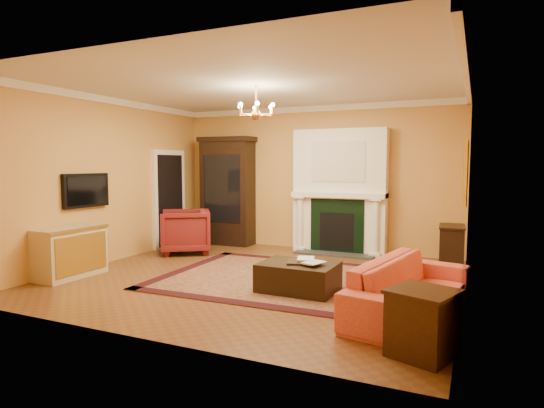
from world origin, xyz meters
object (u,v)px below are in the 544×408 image
Objects in this scene: wingback_armchair at (185,229)px; coral_sofa at (411,279)px; leather_ottoman at (298,277)px; commode at (70,252)px; end_table at (422,325)px; pedestal_table at (180,231)px; console_table at (451,249)px; china_cabinet at (228,193)px.

wingback_armchair reaches higher than coral_sofa.
wingback_armchair is 3.54m from leather_ottoman.
leather_ottoman is (3.62, 0.72, -0.19)m from commode.
pedestal_table is at bearing 146.04° from end_table.
console_table is (0.32, 2.66, -0.07)m from coral_sofa.
end_table is 0.57× the size of leather_ottoman.
pedestal_table is (-0.39, 0.35, -0.10)m from wingback_armchair.
coral_sofa is at bearing 5.32° from commode.
china_cabinet reaches higher than coral_sofa.
pedestal_table reaches higher than end_table.
wingback_armchair reaches higher than pedestal_table.
leather_ottoman is at bearing 12.97° from commode.
china_cabinet is 5.57m from coral_sofa.
commode is at bearing 104.44° from coral_sofa.
console_table is at bearing 62.40° from wingback_armchair.
china_cabinet is 2.17× the size of leather_ottoman.
pedestal_table is at bearing -166.38° from wingback_armchair.
leather_ottoman is (3.10, -1.68, -0.27)m from wingback_armchair.
leather_ottoman is at bearing -30.25° from pedestal_table.
commode is at bearing -154.50° from console_table.
wingback_armchair is 1.31× the size of console_table.
china_cabinet is at bearing 136.06° from end_table.
wingback_armchair is at bearing -42.11° from pedestal_table.
end_table is (5.45, -0.83, -0.10)m from commode.
console_table is at bearing 2.45° from pedestal_table.
china_cabinet is at bearing 134.93° from leather_ottoman.
coral_sofa reaches higher than pedestal_table.
pedestal_table is 0.62× the size of commode.
leather_ottoman is at bearing -47.33° from china_cabinet.
china_cabinet is at bearing 133.58° from wingback_armchair.
wingback_armchair is 5.12m from coral_sofa.
console_table is (4.73, -0.68, -0.78)m from china_cabinet.
wingback_armchair is at bearing 152.57° from leather_ottoman.
wingback_armchair is at bearing 146.77° from end_table.
wingback_armchair is 5.03m from console_table.
pedestal_table is at bearing -127.38° from china_cabinet.
console_table reaches higher than leather_ottoman.
wingback_armchair is 0.92× the size of leather_ottoman.
commode is (-0.78, -3.67, -0.75)m from china_cabinet.
wingback_armchair is 0.54m from pedestal_table.
coral_sofa is at bearing -12.87° from leather_ottoman.
leather_ottoman is (3.49, -2.04, -0.17)m from pedestal_table.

